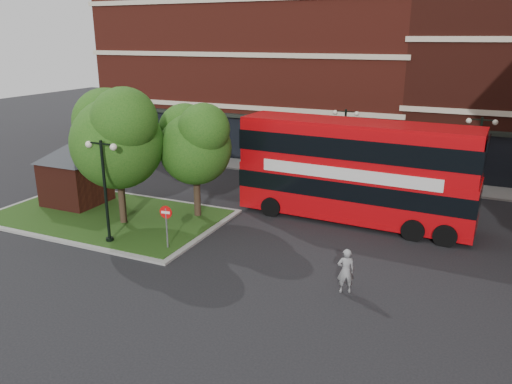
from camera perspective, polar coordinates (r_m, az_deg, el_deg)
The scene contains 15 objects.
ground at distance 21.78m, azimuth -5.41°, elevation -8.40°, with size 120.00×120.00×0.00m, color black.
pavement_far at distance 36.13m, azimuth 7.55°, elevation 2.16°, with size 44.00×3.00×0.12m, color slate.
terrace_far_left at distance 44.76m, azimuth 0.70°, elevation 14.23°, with size 26.00×12.00×14.00m, color maroon.
traffic_island at distance 28.39m, azimuth -16.59°, elevation -2.67°, with size 12.60×7.60×0.15m.
kiosk at distance 30.43m, azimuth -20.05°, elevation 2.75°, with size 6.51×6.51×3.60m.
tree_island_west at distance 25.97m, azimuth -15.71°, elevation 6.41°, with size 5.40×4.71×7.21m.
tree_island_east at distance 26.33m, azimuth -7.05°, elevation 5.85°, with size 4.46×3.90×6.29m.
lamp_island at distance 23.97m, azimuth -16.89°, elevation 0.58°, with size 1.72×0.36×5.00m.
lamp_far_left at distance 33.10m, azimuth 10.05°, elevation 5.57°, with size 1.72×0.36×5.00m.
lamp_far_right at distance 32.15m, azimuth 23.99°, elevation 3.98°, with size 1.72×0.36×5.00m.
bus at distance 26.45m, azimuth 11.26°, elevation 3.07°, with size 12.34×3.40×4.67m.
woman at distance 19.53m, azimuth 10.22°, elevation -8.86°, with size 0.66×0.43×1.80m, color gray.
car_silver at distance 36.68m, azimuth 1.95°, elevation 3.55°, with size 1.63×4.05×1.38m, color silver.
car_white at distance 33.28m, azimuth 12.48°, elevation 1.56°, with size 1.30×3.71×1.22m, color white.
no_entry_sign at distance 22.96m, azimuth -10.22°, elevation -3.04°, with size 0.60×0.12×2.16m.
Camera 1 is at (9.87, -16.97, 9.43)m, focal length 35.00 mm.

